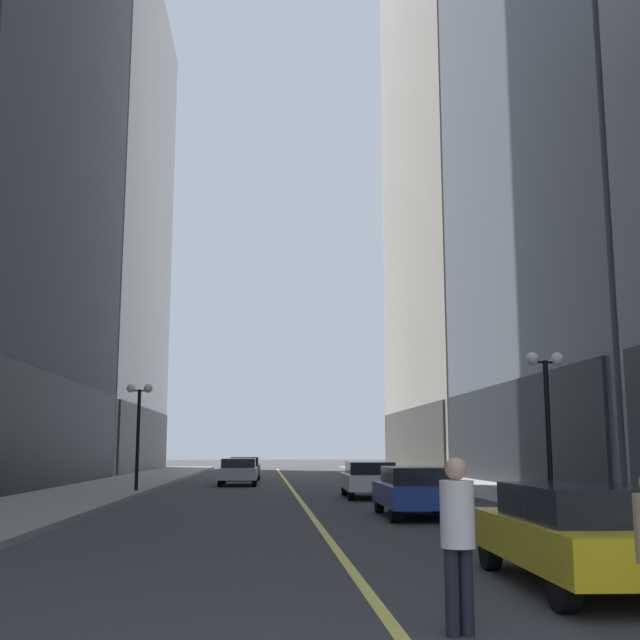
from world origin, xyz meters
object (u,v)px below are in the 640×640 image
object	(u,v)px
car_white	(369,478)
pedestrian_in_white_shirt	(458,530)
car_yellow	(582,531)
car_green	(245,467)
car_silver	(239,471)
street_lamp_left_far	(139,413)
street_lamp_right_mid	(547,395)
car_blue	(417,490)

from	to	relation	value
car_white	pedestrian_in_white_shirt	size ratio (longest dim) A/B	2.71
car_white	pedestrian_in_white_shirt	bearing A→B (deg)	-95.35
car_yellow	car_green	bearing A→B (deg)	97.95
car_white	car_silver	distance (m)	11.93
car_yellow	street_lamp_left_far	distance (m)	24.34
street_lamp_right_mid	car_blue	bearing A→B (deg)	179.41
car_white	car_green	distance (m)	18.65
car_blue	car_white	bearing A→B (deg)	90.91
car_yellow	car_green	world-z (taller)	same
car_blue	car_silver	size ratio (longest dim) A/B	0.95
car_yellow	car_white	world-z (taller)	same
car_silver	car_green	size ratio (longest dim) A/B	1.00
car_yellow	car_white	distance (m)	19.43
car_blue	car_white	size ratio (longest dim) A/B	0.94
car_green	pedestrian_in_white_shirt	distance (m)	39.97
car_silver	car_blue	bearing A→B (deg)	-74.66
car_green	street_lamp_left_far	distance (m)	15.74
car_yellow	street_lamp_left_far	xyz separation A→B (m)	(-9.24, 22.38, 2.54)
car_yellow	car_silver	world-z (taller)	same
pedestrian_in_white_shirt	street_lamp_right_mid	xyz separation A→B (m)	(5.82, 13.24, 2.26)
car_yellow	pedestrian_in_white_shirt	world-z (taller)	pedestrian_in_white_shirt
car_yellow	pedestrian_in_white_shirt	bearing A→B (deg)	-132.37
car_silver	car_green	xyz separation A→B (m)	(0.15, 7.21, -0.00)
car_yellow	car_white	size ratio (longest dim) A/B	0.99
pedestrian_in_white_shirt	street_lamp_right_mid	distance (m)	14.64
car_green	car_silver	bearing A→B (deg)	-91.21
car_white	pedestrian_in_white_shirt	world-z (taller)	pedestrian_in_white_shirt
pedestrian_in_white_shirt	car_blue	bearing A→B (deg)	80.65
street_lamp_left_far	street_lamp_right_mid	bearing A→B (deg)	-42.21
street_lamp_right_mid	car_white	bearing A→B (deg)	113.52
car_yellow	street_lamp_right_mid	distance (m)	11.63
car_green	car_white	bearing A→B (deg)	-74.38
car_blue	street_lamp_left_far	xyz separation A→B (m)	(-9.17, 11.57, 2.54)
car_white	car_blue	bearing A→B (deg)	-89.09
pedestrian_in_white_shirt	car_yellow	bearing A→B (deg)	47.63
pedestrian_in_white_shirt	street_lamp_right_mid	size ratio (longest dim) A/B	0.38
car_white	car_green	bearing A→B (deg)	105.62
car_silver	street_lamp_left_far	size ratio (longest dim) A/B	1.03
street_lamp_left_far	car_blue	bearing A→B (deg)	-51.61
car_blue	street_lamp_right_mid	distance (m)	4.43
car_white	car_green	size ratio (longest dim) A/B	1.01
car_white	car_silver	world-z (taller)	same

